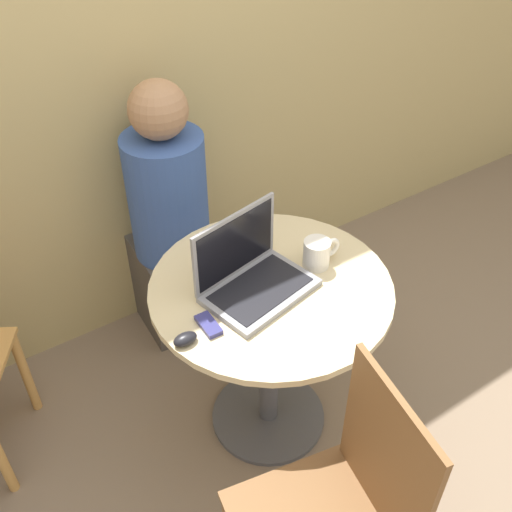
# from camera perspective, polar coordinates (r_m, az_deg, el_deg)

# --- Properties ---
(ground_plane) EXTENTS (12.00, 12.00, 0.00)m
(ground_plane) POSITION_cam_1_polar(r_m,az_deg,el_deg) (2.50, 1.16, -15.04)
(ground_plane) COLOR #7F6B56
(back_wall) EXTENTS (7.00, 0.05, 2.60)m
(back_wall) POSITION_cam_1_polar(r_m,az_deg,el_deg) (2.34, -11.28, 20.39)
(back_wall) COLOR tan
(back_wall) RESTS_ON ground_plane
(round_table) EXTENTS (0.81, 0.81, 0.72)m
(round_table) POSITION_cam_1_polar(r_m,az_deg,el_deg) (2.09, 1.35, -6.46)
(round_table) COLOR #4C4C51
(round_table) RESTS_ON ground_plane
(laptop) EXTENTS (0.39, 0.30, 0.25)m
(laptop) POSITION_cam_1_polar(r_m,az_deg,el_deg) (1.92, -0.43, -1.79)
(laptop) COLOR gray
(laptop) RESTS_ON round_table
(cell_phone) EXTENTS (0.05, 0.10, 0.02)m
(cell_phone) POSITION_cam_1_polar(r_m,az_deg,el_deg) (1.83, -4.55, -6.55)
(cell_phone) COLOR navy
(cell_phone) RESTS_ON round_table
(computer_mouse) EXTENTS (0.07, 0.05, 0.03)m
(computer_mouse) POSITION_cam_1_polar(r_m,az_deg,el_deg) (1.78, -6.76, -7.86)
(computer_mouse) COLOR black
(computer_mouse) RESTS_ON round_table
(coffee_cup) EXTENTS (0.14, 0.09, 0.10)m
(coffee_cup) POSITION_cam_1_polar(r_m,az_deg,el_deg) (2.02, 5.97, 0.24)
(coffee_cup) COLOR white
(coffee_cup) RESTS_ON round_table
(person_seated) EXTENTS (0.33, 0.50, 1.20)m
(person_seated) POSITION_cam_1_polar(r_m,az_deg,el_deg) (2.56, -8.46, 2.27)
(person_seated) COLOR #4C4742
(person_seated) RESTS_ON ground_plane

